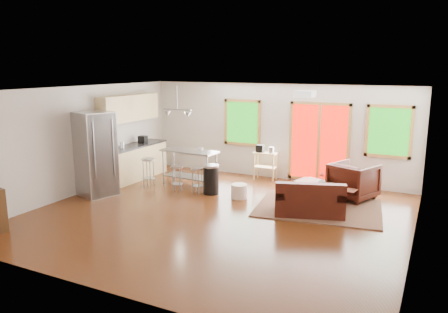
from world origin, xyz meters
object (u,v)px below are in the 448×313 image
at_px(loveseat, 309,201).
at_px(refrigerator, 95,154).
at_px(kitchen_cart, 265,156).
at_px(rug, 318,208).
at_px(coffee_table, 319,185).
at_px(armchair, 353,179).
at_px(island, 189,162).
at_px(ottoman, 309,188).

distance_m(loveseat, refrigerator, 5.13).
relative_size(loveseat, kitchen_cart, 1.66).
relative_size(rug, coffee_table, 2.20).
height_order(loveseat, armchair, armchair).
height_order(armchair, island, armchair).
relative_size(loveseat, ottoman, 2.82).
bearing_deg(refrigerator, rug, 32.48).
distance_m(armchair, island, 4.08).
bearing_deg(island, rug, -5.61).
height_order(rug, island, island).
distance_m(coffee_table, kitchen_cart, 2.22).
bearing_deg(rug, ottoman, 118.71).
distance_m(refrigerator, island, 2.35).
xyz_separation_m(ottoman, kitchen_cart, (-1.51, 0.97, 0.47)).
distance_m(refrigerator, kitchen_cart, 4.44).
bearing_deg(armchair, loveseat, 91.21).
distance_m(rug, loveseat, 0.58).
xyz_separation_m(coffee_table, armchair, (0.67, 0.47, 0.12)).
height_order(coffee_table, ottoman, coffee_table).
bearing_deg(rug, loveseat, -98.63).
bearing_deg(coffee_table, refrigerator, -158.72).
bearing_deg(kitchen_cart, ottoman, -32.58).
bearing_deg(kitchen_cart, coffee_table, -33.64).
bearing_deg(island, loveseat, -13.88).
relative_size(loveseat, armchair, 1.68).
distance_m(armchair, kitchen_cart, 2.62).
bearing_deg(coffee_table, kitchen_cart, 146.36).
bearing_deg(coffee_table, ottoman, 141.63).
bearing_deg(kitchen_cart, refrigerator, -134.72).
xyz_separation_m(coffee_table, refrigerator, (-4.94, -1.92, 0.65)).
distance_m(coffee_table, ottoman, 0.44).
height_order(loveseat, refrigerator, refrigerator).
bearing_deg(coffee_table, island, -175.78).
bearing_deg(armchair, coffee_table, 57.20).
height_order(loveseat, coffee_table, loveseat).
distance_m(loveseat, kitchen_cart, 3.01).
xyz_separation_m(loveseat, island, (-3.41, 0.84, 0.35)).
distance_m(loveseat, ottoman, 1.40).
bearing_deg(refrigerator, island, 64.12).
relative_size(armchair, kitchen_cart, 0.99).
relative_size(island, kitchen_cart, 1.58).
bearing_deg(rug, refrigerator, -165.28).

